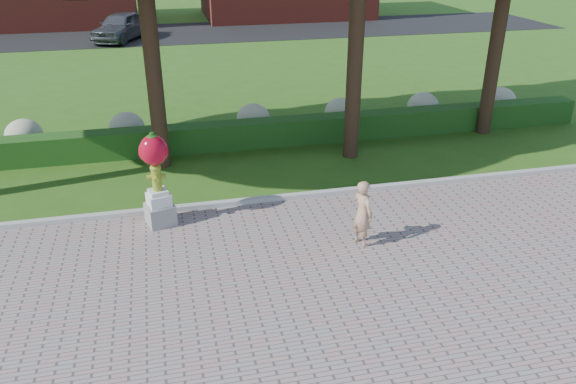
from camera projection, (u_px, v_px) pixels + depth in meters
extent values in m
plane|color=#2D5A16|center=(274.00, 269.00, 11.31)|extent=(100.00, 100.00, 0.00)
cube|color=#ADADA5|center=(249.00, 201.00, 13.91)|extent=(40.00, 0.18, 0.15)
cube|color=#124112|center=(227.00, 136.00, 17.29)|extent=(24.00, 0.70, 0.80)
ellipsoid|color=#B1B288|center=(24.00, 135.00, 16.87)|extent=(1.10, 1.10, 0.99)
ellipsoid|color=#B1B288|center=(127.00, 128.00, 17.49)|extent=(1.10, 1.10, 0.99)
ellipsoid|color=#B1B288|center=(253.00, 119.00, 18.31)|extent=(1.10, 1.10, 0.99)
ellipsoid|color=#B1B288|center=(341.00, 113.00, 18.92)|extent=(1.10, 1.10, 0.99)
ellipsoid|color=#B1B288|center=(423.00, 107.00, 19.54)|extent=(1.10, 1.10, 0.99)
ellipsoid|color=#B1B288|center=(500.00, 101.00, 20.15)|extent=(1.10, 1.10, 0.99)
cube|color=black|center=(184.00, 33.00, 35.91)|extent=(50.00, 8.00, 0.02)
cylinder|color=black|center=(152.00, 58.00, 14.84)|extent=(0.44, 0.44, 6.16)
cylinder|color=black|center=(356.00, 32.00, 15.29)|extent=(0.44, 0.44, 7.28)
cylinder|color=black|center=(496.00, 43.00, 17.49)|extent=(0.44, 0.44, 5.88)
cube|color=gray|center=(160.00, 214.00, 12.87)|extent=(0.74, 0.74, 0.48)
cube|color=silver|center=(159.00, 199.00, 12.71)|extent=(0.60, 0.60, 0.27)
cube|color=silver|center=(158.00, 192.00, 12.63)|extent=(0.48, 0.48, 0.10)
cylinder|color=olive|center=(157.00, 179.00, 12.49)|extent=(0.21, 0.21, 0.54)
ellipsoid|color=olive|center=(155.00, 168.00, 12.37)|extent=(0.25, 0.25, 0.18)
cylinder|color=olive|center=(149.00, 177.00, 12.43)|extent=(0.12, 0.11, 0.11)
cylinder|color=olive|center=(163.00, 176.00, 12.50)|extent=(0.12, 0.11, 0.11)
cylinder|color=olive|center=(156.00, 179.00, 12.34)|extent=(0.12, 0.12, 0.12)
cylinder|color=olive|center=(155.00, 165.00, 12.34)|extent=(0.08, 0.08, 0.05)
ellipsoid|color=#AF091F|center=(153.00, 150.00, 12.19)|extent=(0.61, 0.54, 0.70)
ellipsoid|color=#AF091F|center=(145.00, 152.00, 12.17)|extent=(0.30, 0.30, 0.45)
ellipsoid|color=#AF091F|center=(162.00, 150.00, 12.24)|extent=(0.30, 0.30, 0.45)
cylinder|color=#205B14|center=(152.00, 135.00, 12.04)|extent=(0.10, 0.10, 0.12)
ellipsoid|color=#205B14|center=(152.00, 136.00, 12.06)|extent=(0.23, 0.23, 0.08)
imported|color=tan|center=(362.00, 213.00, 11.83)|extent=(0.53, 0.63, 1.48)
imported|color=#424549|center=(121.00, 26.00, 33.22)|extent=(3.73, 5.15, 1.63)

